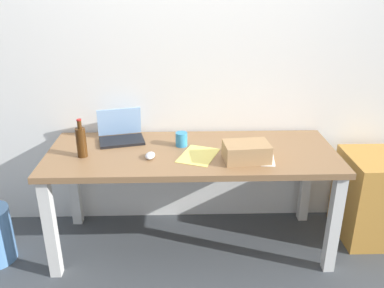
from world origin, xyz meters
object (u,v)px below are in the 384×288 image
(cardboard_box, at_px, (246,152))
(coffee_mug, at_px, (181,139))
(computer_mouse, at_px, (150,156))
(laptop_left, at_px, (121,134))
(filing_cabinet, at_px, (370,197))
(desk, at_px, (192,164))
(beer_bottle, at_px, (81,142))

(cardboard_box, relative_size, coffee_mug, 2.94)
(computer_mouse, relative_size, cardboard_box, 0.36)
(laptop_left, height_order, coffee_mug, laptop_left)
(computer_mouse, bearing_deg, filing_cabinet, 14.49)
(computer_mouse, distance_m, cardboard_box, 0.61)
(desk, bearing_deg, coffee_mug, 127.04)
(computer_mouse, bearing_deg, laptop_left, 134.08)
(desk, height_order, computer_mouse, computer_mouse)
(cardboard_box, height_order, coffee_mug, cardboard_box)
(desk, height_order, coffee_mug, coffee_mug)
(coffee_mug, relative_size, filing_cabinet, 0.15)
(beer_bottle, height_order, computer_mouse, beer_bottle)
(computer_mouse, bearing_deg, cardboard_box, 3.10)
(beer_bottle, bearing_deg, cardboard_box, -4.99)
(laptop_left, height_order, filing_cabinet, laptop_left)
(filing_cabinet, bearing_deg, coffee_mug, 179.40)
(beer_bottle, xyz_separation_m, filing_cabinet, (2.01, 0.14, -0.52))
(computer_mouse, height_order, filing_cabinet, computer_mouse)
(desk, height_order, beer_bottle, beer_bottle)
(computer_mouse, height_order, cardboard_box, cardboard_box)
(laptop_left, bearing_deg, computer_mouse, -53.90)
(beer_bottle, bearing_deg, computer_mouse, -5.13)
(laptop_left, xyz_separation_m, coffee_mug, (0.42, -0.11, -0.00))
(desk, distance_m, cardboard_box, 0.40)
(laptop_left, xyz_separation_m, filing_cabinet, (1.80, -0.13, -0.47))
(laptop_left, xyz_separation_m, beer_bottle, (-0.21, -0.27, 0.05))
(coffee_mug, bearing_deg, filing_cabinet, -0.60)
(coffee_mug, bearing_deg, desk, -52.96)
(laptop_left, xyz_separation_m, cardboard_box, (0.83, -0.36, 0.01))
(laptop_left, relative_size, coffee_mug, 3.62)
(filing_cabinet, bearing_deg, beer_bottle, -175.99)
(desk, distance_m, beer_bottle, 0.73)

